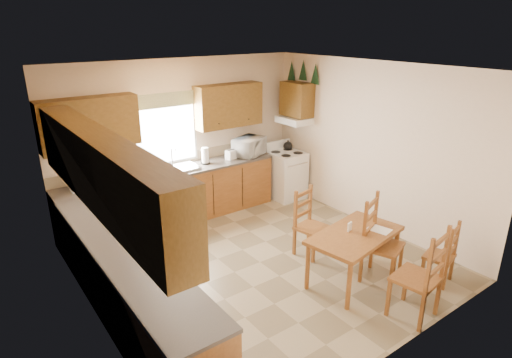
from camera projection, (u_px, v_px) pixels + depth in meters
floor at (260, 262)px, 6.13m from camera, size 4.50×4.50×0.00m
ceiling at (261, 69)px, 5.20m from camera, size 4.50×4.50×0.00m
wall_left at (86, 216)px, 4.41m from camera, size 4.50×4.50×0.00m
wall_right at (371, 146)px, 6.92m from camera, size 4.50×4.50×0.00m
wall_back at (182, 139)px, 7.37m from camera, size 4.50×4.50×0.00m
wall_front at (406, 238)px, 3.96m from camera, size 4.50×4.50×0.00m
lower_cab_back at (173, 198)px, 7.24m from camera, size 3.75×0.60×0.88m
lower_cab_left at (129, 288)px, 4.78m from camera, size 0.60×3.60×0.88m
counter_back at (172, 172)px, 7.08m from camera, size 3.75×0.63×0.04m
counter_left at (124, 252)px, 4.62m from camera, size 0.63×3.60×0.04m
backsplash at (164, 161)px, 7.27m from camera, size 3.75×0.01×0.18m
upper_cab_back_left at (89, 123)px, 6.21m from camera, size 1.41×0.33×0.75m
upper_cab_back_right at (229, 105)px, 7.55m from camera, size 1.25×0.33×0.75m
upper_cab_left at (101, 171)px, 4.22m from camera, size 0.33×3.60×0.75m
upper_cab_stove at (297, 99)px, 7.88m from camera, size 0.33×0.62×0.62m
range_hood at (294, 120)px, 7.98m from camera, size 0.44×0.62×0.12m
window_frame at (166, 130)px, 7.11m from camera, size 1.13×0.02×1.18m
window_pane at (166, 130)px, 7.10m from camera, size 1.05×0.01×1.10m
window_valance at (164, 100)px, 6.91m from camera, size 1.19×0.01×0.24m
sink_basin at (176, 169)px, 7.11m from camera, size 0.75×0.45×0.04m
pine_decal_a at (315, 74)px, 7.55m from camera, size 0.22×0.22×0.36m
pine_decal_b at (303, 70)px, 7.78m from camera, size 0.22×0.22×0.36m
pine_decal_c at (292, 71)px, 8.03m from camera, size 0.22×0.22×0.36m
stove at (286, 176)px, 8.28m from camera, size 0.61×0.62×0.89m
coffeemaker at (76, 179)px, 6.20m from camera, size 0.26×0.29×0.36m
paper_towel at (205, 156)px, 7.40m from camera, size 0.16×0.16×0.29m
toaster at (231, 154)px, 7.68m from camera, size 0.23×0.18×0.17m
microwave at (249, 147)px, 7.86m from camera, size 0.66×0.58×0.33m
dining_table at (353, 257)px, 5.60m from camera, size 1.38×0.93×0.68m
chair_near_left at (417, 273)px, 4.83m from camera, size 0.55×0.53×1.14m
chair_near_right at (440, 252)px, 5.55m from camera, size 0.43×0.42×0.85m
chair_far_left at (312, 223)px, 6.19m from camera, size 0.49×0.47×1.00m
chair_far_right at (384, 241)px, 5.54m from camera, size 0.61×0.60×1.14m
table_paper at (379, 229)px, 5.59m from camera, size 0.27×0.33×0.00m
table_card at (350, 227)px, 5.53m from camera, size 0.09×0.04×0.12m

